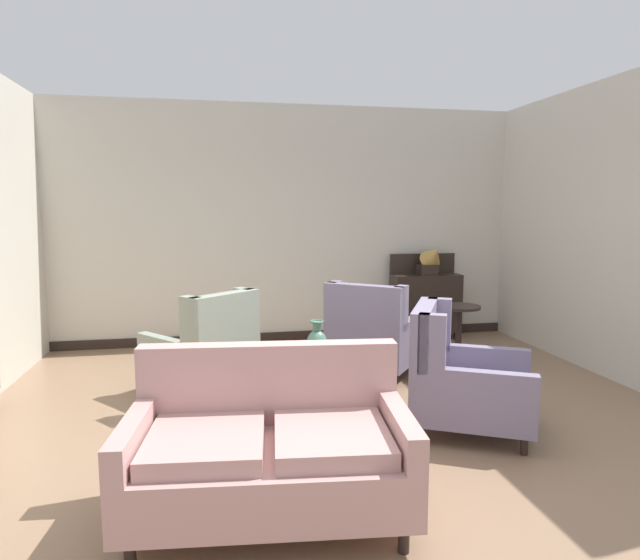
% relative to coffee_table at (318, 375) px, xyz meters
% --- Properties ---
extents(ground, '(9.12, 9.12, 0.00)m').
position_rel_coffee_table_xyz_m(ground, '(0.14, -0.46, -0.37)').
color(ground, '#896B51').
extents(wall_back, '(6.32, 0.08, 3.11)m').
position_rel_coffee_table_xyz_m(wall_back, '(0.14, 2.80, 1.18)').
color(wall_back, beige).
rests_on(wall_back, ground).
extents(wall_right, '(0.08, 4.56, 3.11)m').
position_rel_coffee_table_xyz_m(wall_right, '(3.22, 0.52, 1.18)').
color(wall_right, beige).
rests_on(wall_right, ground).
extents(baseboard_back, '(6.16, 0.03, 0.12)m').
position_rel_coffee_table_xyz_m(baseboard_back, '(0.14, 2.74, -0.31)').
color(baseboard_back, black).
rests_on(baseboard_back, ground).
extents(coffee_table, '(0.79, 0.79, 0.47)m').
position_rel_coffee_table_xyz_m(coffee_table, '(0.00, 0.00, 0.00)').
color(coffee_table, black).
rests_on(coffee_table, ground).
extents(porcelain_vase, '(0.18, 0.18, 0.36)m').
position_rel_coffee_table_xyz_m(porcelain_vase, '(-0.00, 0.04, 0.26)').
color(porcelain_vase, '#4C7A66').
rests_on(porcelain_vase, coffee_table).
extents(settee, '(1.66, 1.01, 0.94)m').
position_rel_coffee_table_xyz_m(settee, '(-0.55, -1.40, 0.03)').
color(settee, tan).
rests_on(settee, ground).
extents(armchair_far_left, '(1.15, 1.17, 1.02)m').
position_rel_coffee_table_xyz_m(armchair_far_left, '(-0.94, 0.72, 0.05)').
color(armchair_far_left, gray).
rests_on(armchair_far_left, ground).
extents(armchair_near_window, '(1.17, 1.17, 1.01)m').
position_rel_coffee_table_xyz_m(armchair_near_window, '(0.78, 1.05, 0.05)').
color(armchair_near_window, slate).
rests_on(armchair_near_window, ground).
extents(armchair_beside_settee, '(1.19, 1.15, 1.00)m').
position_rel_coffee_table_xyz_m(armchair_beside_settee, '(1.07, -0.46, 0.04)').
color(armchair_beside_settee, slate).
rests_on(armchair_beside_settee, ground).
extents(side_table, '(0.47, 0.47, 0.69)m').
position_rel_coffee_table_xyz_m(side_table, '(1.84, 1.21, 0.04)').
color(side_table, black).
rests_on(side_table, ground).
extents(sideboard, '(0.93, 0.34, 1.16)m').
position_rel_coffee_table_xyz_m(sideboard, '(1.96, 2.50, 0.14)').
color(sideboard, black).
rests_on(sideboard, ground).
extents(gramophone, '(0.34, 0.41, 0.46)m').
position_rel_coffee_table_xyz_m(gramophone, '(2.00, 2.42, 0.73)').
color(gramophone, black).
rests_on(gramophone, sideboard).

